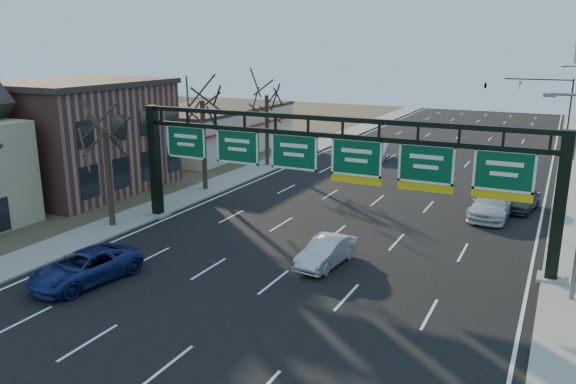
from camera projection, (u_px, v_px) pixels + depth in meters
The scene contains 17 objects.
ground at pixel (253, 299), 24.75m from camera, with size 160.00×160.00×0.00m, color black.
sidewalk_left at pixel (239, 176), 47.56m from camera, with size 3.00×120.00×0.12m, color gray.
sidewalk_right at pixel (576, 216), 36.55m from camera, with size 3.00×120.00×0.12m, color gray.
dirt_strip_left at pixel (128, 163), 52.81m from camera, with size 21.00×120.00×0.06m, color #473D2B.
lane_markings at pixel (386, 194), 42.07m from camera, with size 21.60×120.00×0.01m, color white.
sign_gantry at pixel (327, 163), 30.43m from camera, with size 24.60×1.20×7.20m.
brick_block at pixel (78, 136), 42.46m from camera, with size 10.40×12.40×8.30m.
cream_strip at pixel (212, 129), 58.50m from camera, with size 10.90×18.40×4.70m.
tree_gantry at pixel (103, 111), 32.77m from camera, with size 3.60×3.60×8.48m.
tree_mid at pixel (202, 87), 41.24m from camera, with size 3.60×3.60×9.24m.
tree_far at pixel (267, 84), 50.00m from camera, with size 3.60×3.60×8.86m.
traffic_signal_mast at pixel (517, 90), 68.54m from camera, with size 10.16×0.54×7.00m.
car_blue_suv at pixel (85, 267), 26.31m from camera, with size 2.48×5.39×1.50m, color navy.
car_silver_sedan at pixel (326, 252), 28.39m from camera, with size 1.49×4.27×1.41m, color #A8A9AD.
car_white_wagon at pixel (492, 204), 36.41m from camera, with size 2.32×5.71×1.66m, color silver.
car_grey_far at pixel (522, 200), 37.79m from camera, with size 1.70×4.23×1.44m, color #3C3F41.
car_silver_distant at pixel (379, 152), 54.55m from camera, with size 1.56×4.47×1.47m, color #B6B5BA.
Camera 1 is at (11.51, -19.66, 10.87)m, focal length 35.00 mm.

